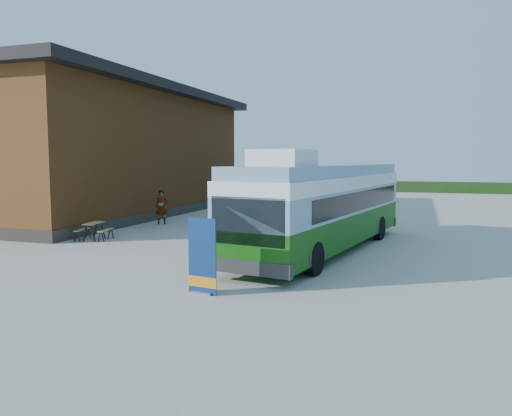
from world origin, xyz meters
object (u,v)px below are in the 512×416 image
(banner, at_px, (202,263))
(bus, at_px, (325,204))
(slurry_tanker, at_px, (294,189))
(person_a, at_px, (162,207))
(person_b, at_px, (279,205))
(picnic_table, at_px, (94,227))

(banner, bearing_deg, bus, 85.21)
(banner, xyz_separation_m, slurry_tanker, (-2.59, 19.56, 0.65))
(slurry_tanker, bearing_deg, person_a, -143.28)
(bus, bearing_deg, slurry_tanker, 118.44)
(bus, height_order, person_a, bus)
(bus, distance_m, slurry_tanker, 13.56)
(person_b, bearing_deg, banner, 33.10)
(person_b, bearing_deg, bus, 52.03)
(picnic_table, distance_m, person_a, 5.41)
(banner, distance_m, slurry_tanker, 19.75)
(person_a, bearing_deg, person_b, -0.64)
(picnic_table, height_order, person_a, person_a)
(slurry_tanker, bearing_deg, person_b, -105.87)
(banner, relative_size, person_a, 1.08)
(person_a, xyz_separation_m, person_b, (5.50, 2.55, 0.03))
(bus, height_order, banner, bus)
(banner, distance_m, picnic_table, 9.81)
(bus, height_order, slurry_tanker, bus)
(person_b, bearing_deg, slurry_tanker, -149.32)
(picnic_table, distance_m, person_b, 9.74)
(banner, relative_size, picnic_table, 1.31)
(person_b, height_order, slurry_tanker, slurry_tanker)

